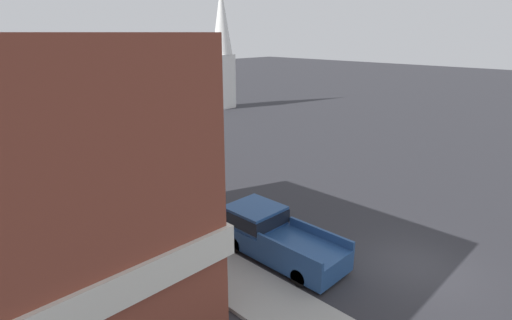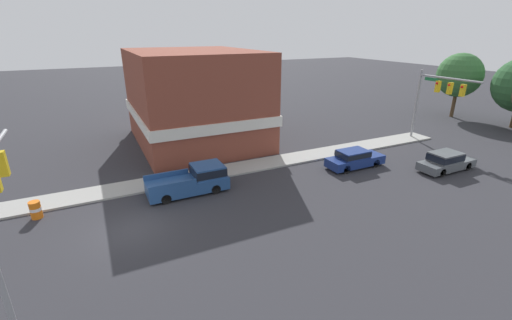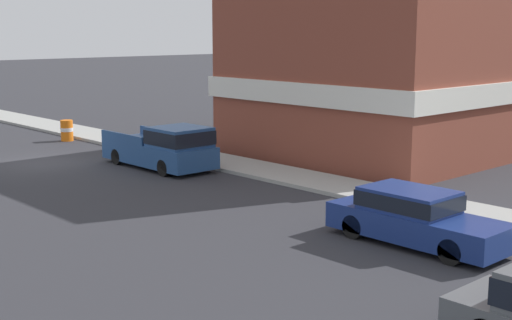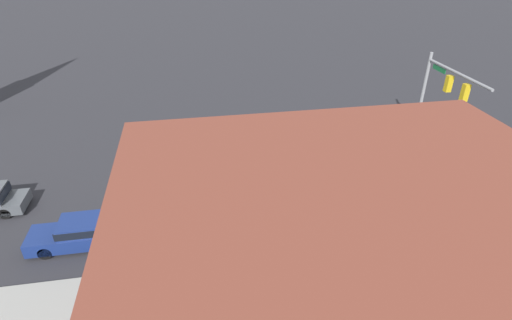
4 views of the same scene
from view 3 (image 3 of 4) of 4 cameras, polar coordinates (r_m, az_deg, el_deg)
ground_plane at (r=31.71m, az=-16.96°, el=-0.25°), size 200.00×200.00×0.00m
sidewalk_curb at (r=34.50m, az=-8.44°, el=1.05°), size 2.40×60.00×0.14m
car_lead at (r=19.34m, az=12.54°, el=-4.39°), size 1.76×4.89×1.46m
pickup_truck_parked at (r=29.21m, az=-7.25°, el=1.03°), size 2.09×5.42×1.82m
construction_barrel at (r=37.60m, az=-14.90°, el=2.31°), size 0.64×0.64×1.07m
corner_brick_building at (r=34.29m, az=11.71°, el=7.92°), size 14.30×11.31×8.77m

